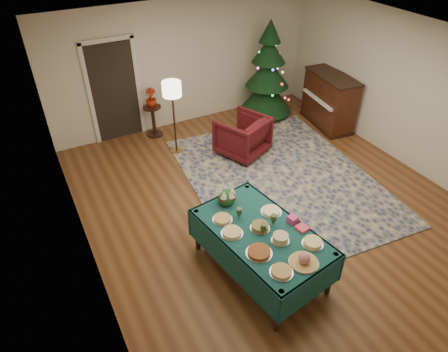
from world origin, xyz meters
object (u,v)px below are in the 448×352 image
christmas_tree (268,74)px  buffet_table (261,239)px  floor_lamp (172,93)px  piano (329,101)px  potted_plant (151,102)px  armchair (242,134)px  gift_box (293,219)px  side_table (154,121)px

christmas_tree → buffet_table: bearing=-124.1°
floor_lamp → piano: (3.47, -0.55, -0.70)m
floor_lamp → potted_plant: bearing=100.5°
christmas_tree → armchair: bearing=-137.8°
gift_box → side_table: 4.42m
potted_plant → gift_box: bearing=-84.5°
gift_box → potted_plant: 4.40m
armchair → christmas_tree: (1.39, 1.26, 0.55)m
side_table → piano: (3.63, -1.40, 0.25)m
side_table → potted_plant: size_ratio=1.69×
buffet_table → armchair: (1.34, 2.77, -0.15)m
buffet_table → side_table: bearing=89.6°
buffet_table → christmas_tree: size_ratio=0.93×
armchair → potted_plant: (-1.31, 1.56, 0.35)m
floor_lamp → side_table: 1.29m
gift_box → christmas_tree: bearing=60.9°
buffet_table → gift_box: bearing=-6.3°
floor_lamp → piano: size_ratio=1.05×
christmas_tree → piano: size_ratio=1.54×
floor_lamp → piano: floor_lamp is taller
floor_lamp → side_table: size_ratio=2.22×
potted_plant → christmas_tree: christmas_tree is taller
buffet_table → floor_lamp: bearing=86.9°
gift_box → piano: (3.21, 2.98, -0.21)m
gift_box → potted_plant: (-0.43, 4.38, 0.00)m
armchair → christmas_tree: bearing=-160.8°
piano → buffet_table: bearing=-141.4°
buffet_table → gift_box: gift_box is taller
side_table → piano: size_ratio=0.47×
floor_lamp → buffet_table: bearing=-93.1°
buffet_table → piano: size_ratio=1.43×
side_table → gift_box: bearing=-84.5°
buffet_table → piano: (3.67, 2.93, -0.02)m
buffet_table → piano: bearing=38.6°
buffet_table → potted_plant: (0.03, 4.33, 0.20)m
buffet_table → floor_lamp: size_ratio=1.36×
christmas_tree → piano: bearing=-49.5°
gift_box → armchair: size_ratio=0.13×
buffet_table → piano: 4.69m
side_table → armchair: bearing=-50.0°
buffet_table → gift_box: (0.46, -0.05, 0.20)m
armchair → potted_plant: 2.06m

